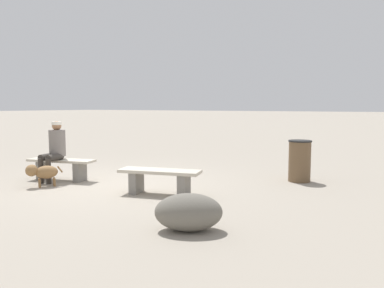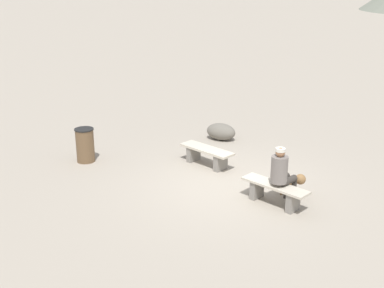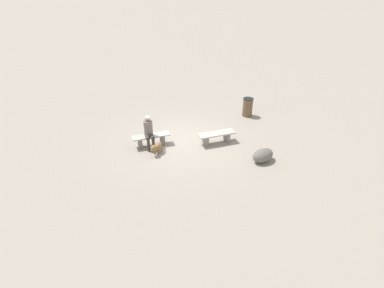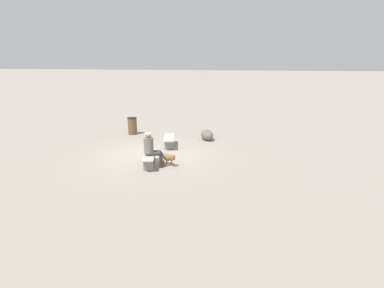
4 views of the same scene
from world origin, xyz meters
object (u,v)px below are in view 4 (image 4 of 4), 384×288
(bench_right, at_px, (149,158))
(seated_person, at_px, (151,147))
(bench_left, at_px, (169,140))
(trash_bin, at_px, (132,126))
(dog, at_px, (169,157))
(boulder, at_px, (207,135))

(bench_right, relative_size, seated_person, 1.21)
(bench_left, xyz_separation_m, trash_bin, (-1.95, -2.56, 0.14))
(seated_person, relative_size, trash_bin, 1.45)
(bench_right, relative_size, dog, 2.55)
(seated_person, relative_size, boulder, 1.45)
(seated_person, xyz_separation_m, trash_bin, (-4.71, -2.62, -0.31))
(seated_person, height_order, boulder, seated_person)
(bench_left, xyz_separation_m, bench_right, (2.70, -0.05, -0.00))
(bench_right, bearing_deg, dog, 94.27)
(bench_right, xyz_separation_m, boulder, (-4.23, 1.58, -0.06))
(bench_left, bearing_deg, seated_person, -12.55)
(seated_person, height_order, dog, seated_person)
(bench_right, height_order, boulder, boulder)
(trash_bin, distance_m, boulder, 4.13)
(bench_right, bearing_deg, bench_left, 165.25)
(dog, bearing_deg, bench_left, 139.99)
(bench_left, relative_size, boulder, 1.76)
(bench_left, height_order, boulder, boulder)
(trash_bin, height_order, boulder, trash_bin)
(bench_left, bearing_deg, boulder, 121.10)
(boulder, bearing_deg, dog, -12.57)
(boulder, bearing_deg, bench_right, -20.53)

